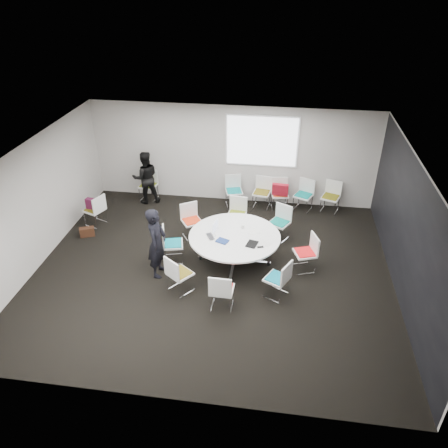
# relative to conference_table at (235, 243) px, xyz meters

# --- Properties ---
(room_shell) EXTENTS (8.08, 7.08, 2.88)m
(room_shell) POSITION_rel_conference_table_xyz_m (-0.35, -0.37, 0.88)
(room_shell) COLOR black
(room_shell) RESTS_ON ground
(conference_table) EXTENTS (2.08, 2.08, 0.73)m
(conference_table) POSITION_rel_conference_table_xyz_m (0.00, 0.00, 0.00)
(conference_table) COLOR silver
(conference_table) RESTS_ON ground
(projection_screen) EXTENTS (1.90, 0.03, 1.35)m
(projection_screen) POSITION_rel_conference_table_xyz_m (0.35, 3.09, 1.33)
(projection_screen) COLOR white
(projection_screen) RESTS_ON room_shell
(chair_ring_a) EXTENTS (0.58, 0.58, 0.88)m
(chair_ring_a) POSITION_rel_conference_table_xyz_m (1.61, -0.05, -0.25)
(chair_ring_a) COLOR silver
(chair_ring_a) RESTS_ON ground
(chair_ring_b) EXTENTS (0.62, 0.61, 0.88)m
(chair_ring_b) POSITION_rel_conference_table_xyz_m (0.99, 1.19, -0.25)
(chair_ring_b) COLOR silver
(chair_ring_b) RESTS_ON ground
(chair_ring_c) EXTENTS (0.51, 0.49, 0.88)m
(chair_ring_c) POSITION_rel_conference_table_xyz_m (-0.12, 1.45, -0.25)
(chair_ring_c) COLOR silver
(chair_ring_c) RESTS_ON ground
(chair_ring_d) EXTENTS (0.63, 0.63, 0.88)m
(chair_ring_d) POSITION_rel_conference_table_xyz_m (-1.20, 0.96, -0.25)
(chair_ring_d) COLOR silver
(chair_ring_d) RESTS_ON ground
(chair_ring_e) EXTENTS (0.55, 0.56, 0.88)m
(chair_ring_e) POSITION_rel_conference_table_xyz_m (-1.43, -0.12, -0.25)
(chair_ring_e) COLOR silver
(chair_ring_e) RESTS_ON ground
(chair_ring_f) EXTENTS (0.64, 0.63, 0.88)m
(chair_ring_f) POSITION_rel_conference_table_xyz_m (-1.01, -1.20, -0.25)
(chair_ring_f) COLOR silver
(chair_ring_f) RESTS_ON ground
(chair_ring_g) EXTENTS (0.47, 0.46, 0.88)m
(chair_ring_g) POSITION_rel_conference_table_xyz_m (-0.06, -1.59, -0.25)
(chair_ring_g) COLOR silver
(chair_ring_g) RESTS_ON ground
(chair_ring_h) EXTENTS (0.61, 0.61, 0.88)m
(chair_ring_h) POSITION_rel_conference_table_xyz_m (1.02, -1.08, -0.25)
(chair_ring_h) COLOR silver
(chair_ring_h) RESTS_ON ground
(chair_back_a) EXTENTS (0.56, 0.55, 0.88)m
(chair_back_a) POSITION_rel_conference_table_xyz_m (-0.36, 2.77, -0.25)
(chair_back_a) COLOR silver
(chair_back_a) RESTS_ON ground
(chair_back_b) EXTENTS (0.53, 0.52, 0.88)m
(chair_back_b) POSITION_rel_conference_table_xyz_m (0.43, 2.79, -0.25)
(chair_back_b) COLOR silver
(chair_back_b) RESTS_ON ground
(chair_back_c) EXTENTS (0.52, 0.51, 0.88)m
(chair_back_c) POSITION_rel_conference_table_xyz_m (0.94, 2.77, -0.25)
(chair_back_c) COLOR silver
(chair_back_c) RESTS_ON ground
(chair_back_d) EXTENTS (0.60, 0.60, 0.88)m
(chair_back_d) POSITION_rel_conference_table_xyz_m (1.60, 2.79, -0.25)
(chair_back_d) COLOR silver
(chair_back_d) RESTS_ON ground
(chair_back_e) EXTENTS (0.59, 0.58, 0.88)m
(chair_back_e) POSITION_rel_conference_table_xyz_m (2.35, 2.79, -0.25)
(chair_back_e) COLOR silver
(chair_back_e) RESTS_ON ground
(chair_spare_left) EXTENTS (0.59, 0.59, 0.88)m
(chair_spare_left) POSITION_rel_conference_table_xyz_m (-3.85, 1.17, -0.25)
(chair_spare_left) COLOR silver
(chair_spare_left) RESTS_ON ground
(chair_person_back) EXTENTS (0.52, 0.51, 0.88)m
(chair_person_back) POSITION_rel_conference_table_xyz_m (-2.88, 2.79, -0.25)
(chair_person_back) COLOR silver
(chair_person_back) RESTS_ON ground
(person_main) EXTENTS (0.41, 0.61, 1.64)m
(person_main) POSITION_rel_conference_table_xyz_m (-1.62, -0.67, 0.30)
(person_main) COLOR black
(person_main) RESTS_ON ground
(person_back) EXTENTS (0.92, 0.83, 1.55)m
(person_back) POSITION_rel_conference_table_xyz_m (-2.88, 2.62, 0.25)
(person_back) COLOR black
(person_back) RESTS_ON ground
(laptop) EXTENTS (0.31, 0.35, 0.02)m
(laptop) POSITION_rel_conference_table_xyz_m (-0.50, -0.11, 0.22)
(laptop) COLOR #333338
(laptop) RESTS_ON conference_table
(laptop_lid) EXTENTS (0.08, 0.30, 0.22)m
(laptop_lid) POSITION_rel_conference_table_xyz_m (-0.47, 0.15, 0.34)
(laptop_lid) COLOR silver
(laptop_lid) RESTS_ON conference_table
(notebook_black) EXTENTS (0.29, 0.34, 0.02)m
(notebook_black) POSITION_rel_conference_table_xyz_m (0.42, -0.30, 0.22)
(notebook_black) COLOR black
(notebook_black) RESTS_ON conference_table
(tablet_folio) EXTENTS (0.32, 0.28, 0.03)m
(tablet_folio) POSITION_rel_conference_table_xyz_m (-0.24, -0.28, 0.22)
(tablet_folio) COLOR navy
(tablet_folio) RESTS_ON conference_table
(papers_right) EXTENTS (0.36, 0.31, 0.00)m
(papers_right) POSITION_rel_conference_table_xyz_m (0.43, 0.23, 0.21)
(papers_right) COLOR white
(papers_right) RESTS_ON conference_table
(papers_front) EXTENTS (0.36, 0.31, 0.00)m
(papers_front) POSITION_rel_conference_table_xyz_m (0.67, -0.20, 0.21)
(papers_front) COLOR silver
(papers_front) RESTS_ON conference_table
(cup) EXTENTS (0.08, 0.08, 0.09)m
(cup) POSITION_rel_conference_table_xyz_m (0.15, 0.35, 0.25)
(cup) COLOR white
(cup) RESTS_ON conference_table
(phone) EXTENTS (0.15, 0.11, 0.01)m
(phone) POSITION_rel_conference_table_xyz_m (0.61, -0.39, 0.21)
(phone) COLOR black
(phone) RESTS_ON conference_table
(maroon_bag) EXTENTS (0.42, 0.19, 0.28)m
(maroon_bag) POSITION_rel_conference_table_xyz_m (-3.86, 1.17, 0.10)
(maroon_bag) COLOR #521633
(maroon_bag) RESTS_ON chair_spare_left
(brown_bag) EXTENTS (0.39, 0.29, 0.24)m
(brown_bag) POSITION_rel_conference_table_xyz_m (-3.87, 0.58, -0.40)
(brown_bag) COLOR #371E11
(brown_bag) RESTS_ON ground
(red_jacket) EXTENTS (0.45, 0.20, 0.36)m
(red_jacket) POSITION_rel_conference_table_xyz_m (0.95, 2.55, 0.18)
(red_jacket) COLOR maroon
(red_jacket) RESTS_ON chair_back_c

